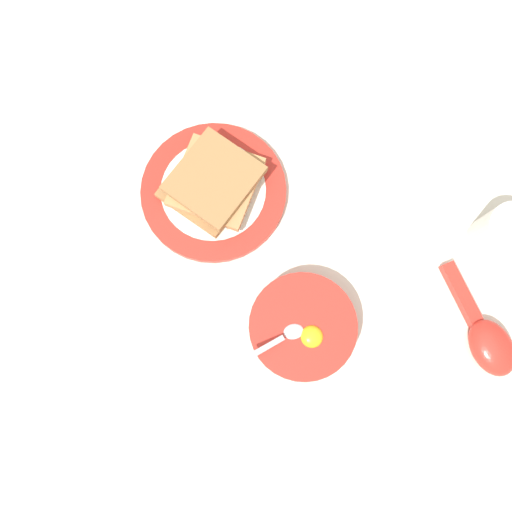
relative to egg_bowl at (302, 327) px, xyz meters
name	(u,v)px	position (x,y,z in m)	size (l,w,h in m)	color
ground_plane	(352,274)	(0.09, 0.06, -0.02)	(3.00, 3.00, 0.00)	silver
egg_bowl	(302,327)	(0.00, 0.00, 0.00)	(0.15, 0.14, 0.07)	red
toast_plate	(214,191)	(-0.07, 0.22, -0.02)	(0.21, 0.21, 0.01)	red
toast_sandwich	(213,182)	(-0.07, 0.22, 0.01)	(0.16, 0.15, 0.04)	#9E7042
soup_spoon	(487,339)	(0.23, -0.07, -0.01)	(0.07, 0.16, 0.03)	red
drinking_cup	(503,233)	(0.29, 0.06, 0.02)	(0.07, 0.07, 0.08)	silver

